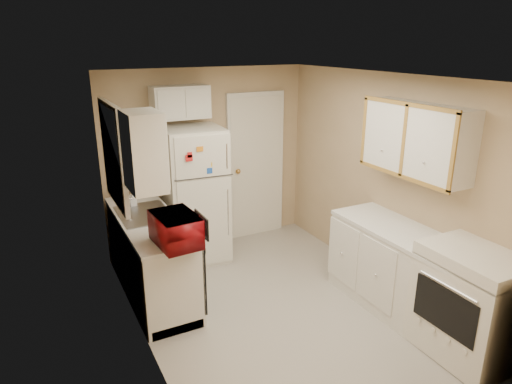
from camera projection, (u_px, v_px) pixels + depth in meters
name	position (u px, v px, depth m)	size (l,w,h in m)	color
floor	(277.00, 306.00, 4.91)	(3.80, 3.80, 0.00)	beige
ceiling	(281.00, 77.00, 4.15)	(3.80, 3.80, 0.00)	white
wall_left	(138.00, 227.00, 3.92)	(3.80, 3.80, 0.00)	tan
wall_right	(386.00, 182.00, 5.14)	(3.80, 3.80, 0.00)	tan
wall_back	(208.00, 159.00, 6.13)	(2.80, 2.80, 0.00)	tan
wall_front	(428.00, 290.00, 2.93)	(2.80, 2.80, 0.00)	tan
left_counter	(151.00, 256.00, 5.04)	(0.60, 1.80, 0.90)	silver
dishwasher	(195.00, 270.00, 4.65)	(0.03, 0.58, 0.72)	black
sink	(145.00, 217.00, 5.04)	(0.54, 0.74, 0.16)	gray
microwave	(176.00, 230.00, 4.23)	(0.30, 0.54, 0.36)	maroon
soap_bottle	(133.00, 198.00, 5.24)	(0.07, 0.08, 0.17)	silver
window_blinds	(114.00, 155.00, 4.69)	(0.10, 0.98, 1.08)	silver
upper_cabinet_left	(144.00, 151.00, 3.98)	(0.30, 0.45, 0.70)	silver
refrigerator	(195.00, 195.00, 5.76)	(0.71, 0.69, 1.72)	silver
cabinet_over_fridge	(180.00, 102.00, 5.57)	(0.70, 0.30, 0.40)	silver
interior_door	(256.00, 166.00, 6.46)	(0.86, 0.06, 2.08)	silver
right_counter	(413.00, 279.00, 4.57)	(0.60, 2.00, 0.90)	silver
stove	(472.00, 303.00, 4.03)	(0.69, 0.85, 1.03)	silver
upper_cabinet_right	(416.00, 139.00, 4.46)	(0.30, 1.20, 0.70)	silver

